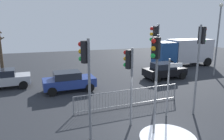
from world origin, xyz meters
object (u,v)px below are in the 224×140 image
at_px(bare_tree_left, 0,49).
at_px(car_black_far, 164,70).
at_px(traffic_light_mid_left, 155,47).
at_px(car_blue_near, 69,81).
at_px(traffic_light_rear_right, 129,69).
at_px(car_silver_mid, 4,78).
at_px(street_lamp, 218,32).
at_px(delivery_truck, 183,51).
at_px(traffic_light_foreground_right, 200,50).
at_px(traffic_light_mid_right, 86,67).
at_px(direction_sign_post, 169,85).
at_px(traffic_light_foreground_left, 155,63).

bearing_deg(bare_tree_left, car_black_far, -29.17).
xyz_separation_m(traffic_light_mid_left, car_blue_near, (-4.59, 4.52, -2.83)).
relative_size(traffic_light_rear_right, car_silver_mid, 0.99).
xyz_separation_m(traffic_light_mid_left, street_lamp, (9.29, 4.82, 0.53)).
height_order(car_silver_mid, street_lamp, street_lamp).
bearing_deg(traffic_light_mid_left, traffic_light_rear_right, 133.71).
height_order(car_black_far, delivery_truck, delivery_truck).
height_order(car_blue_near, street_lamp, street_lamp).
bearing_deg(car_black_far, traffic_light_rear_right, -136.06).
bearing_deg(bare_tree_left, traffic_light_foreground_right, -51.29).
height_order(traffic_light_rear_right, traffic_light_mid_right, traffic_light_mid_right).
bearing_deg(direction_sign_post, car_silver_mid, 145.10).
height_order(traffic_light_foreground_right, car_blue_near, traffic_light_foreground_right).
height_order(direction_sign_post, delivery_truck, direction_sign_post).
relative_size(car_blue_near, bare_tree_left, 0.79).
xyz_separation_m(direction_sign_post, car_silver_mid, (-9.33, 8.35, -1.01)).
xyz_separation_m(traffic_light_mid_right, direction_sign_post, (4.62, 0.94, -1.45)).
xyz_separation_m(traffic_light_rear_right, street_lamp, (11.68, 6.64, 1.29)).
height_order(traffic_light_foreground_right, traffic_light_mid_left, traffic_light_mid_left).
relative_size(traffic_light_foreground_left, delivery_truck, 0.63).
xyz_separation_m(traffic_light_mid_left, direction_sign_post, (0.01, -1.60, -1.82)).
relative_size(car_blue_near, car_black_far, 1.00).
bearing_deg(car_silver_mid, traffic_light_mid_left, -39.33).
height_order(delivery_truck, street_lamp, street_lamp).
bearing_deg(car_blue_near, traffic_light_foreground_right, -48.25).
xyz_separation_m(direction_sign_post, car_blue_near, (-4.61, 6.11, -1.01)).
bearing_deg(bare_tree_left, delivery_truck, -10.60).
relative_size(traffic_light_foreground_left, car_black_far, 1.16).
relative_size(car_blue_near, car_silver_mid, 1.00).
bearing_deg(traffic_light_rear_right, delivery_truck, 17.72).
bearing_deg(street_lamp, direction_sign_post, -145.33).
xyz_separation_m(car_blue_near, delivery_truck, (13.94, 5.28, 0.97)).
xyz_separation_m(car_blue_near, street_lamp, (13.89, 0.30, 3.36)).
relative_size(delivery_truck, street_lamp, 1.06).
distance_m(car_black_far, street_lamp, 6.21).
distance_m(traffic_light_foreground_right, car_black_far, 8.01).
bearing_deg(traffic_light_rear_right, car_black_far, 20.86).
relative_size(traffic_light_foreground_right, car_blue_near, 1.26).
xyz_separation_m(traffic_light_foreground_right, traffic_light_foreground_left, (-3.43, -1.35, -0.27)).
bearing_deg(car_silver_mid, car_blue_near, -28.72).
bearing_deg(car_black_far, traffic_light_foreground_left, -128.55).
bearing_deg(delivery_truck, direction_sign_post, 48.39).
bearing_deg(traffic_light_rear_right, traffic_light_mid_left, 10.33).
bearing_deg(bare_tree_left, traffic_light_mid_left, -52.01).
height_order(direction_sign_post, bare_tree_left, bare_tree_left).
xyz_separation_m(traffic_light_rear_right, traffic_light_foreground_right, (4.08, 0.06, 0.76)).
distance_m(traffic_light_mid_right, direction_sign_post, 4.94).
height_order(traffic_light_mid_right, traffic_light_foreground_left, traffic_light_foreground_left).
bearing_deg(direction_sign_post, car_black_far, 66.47).
xyz_separation_m(traffic_light_rear_right, delivery_truck, (11.73, 11.62, -1.09)).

